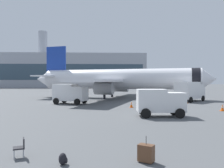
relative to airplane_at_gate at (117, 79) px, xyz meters
name	(u,v)px	position (x,y,z in m)	size (l,w,h in m)	color
airplane_at_gate	(117,79)	(0.00, 0.00, 0.00)	(34.67, 31.72, 10.50)	white
service_truck	(70,93)	(-7.63, -10.33, -2.05)	(5.27, 3.87, 2.90)	white
fuel_truck	(190,91)	(11.41, -7.17, -1.88)	(6.10, 5.75, 3.20)	white
cargo_van	(160,101)	(2.48, -22.63, -2.21)	(4.49, 2.50, 2.60)	white
safety_cone_near	(131,105)	(0.75, -15.24, -3.30)	(0.44, 0.44, 0.73)	#F2590C
safety_cone_mid	(150,108)	(2.43, -18.69, -3.33)	(0.44, 0.44, 0.67)	#F2590C
safety_cone_far	(222,108)	(10.52, -19.01, -3.29)	(0.44, 0.44, 0.74)	#F2590C
safety_cone_outer	(186,101)	(9.67, -10.32, -3.32)	(0.44, 0.44, 0.68)	#F2590C
rolling_suitcase	(146,153)	(-1.18, -34.63, -3.27)	(0.75, 0.69, 1.10)	brown
traveller_backpack	(63,159)	(-4.61, -34.76, -3.42)	(0.36, 0.40, 0.48)	black
gate_chair	(21,146)	(-6.64, -33.79, -3.16)	(0.62, 0.62, 0.86)	black
terminal_building	(71,71)	(-18.43, 74.93, 4.69)	(73.46, 22.56, 28.44)	#9EA3AD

